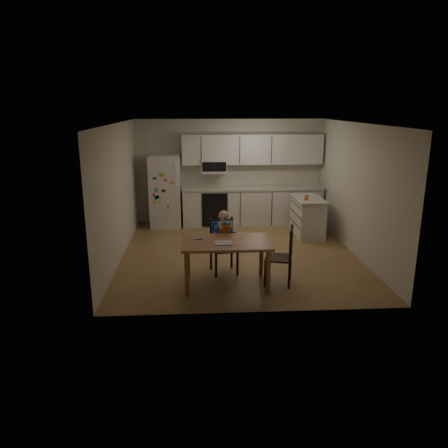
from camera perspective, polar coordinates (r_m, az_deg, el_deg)
name	(u,v)px	position (r m, az deg, el deg)	size (l,w,h in m)	color
room	(237,186)	(8.72, 1.72, 4.92)	(4.52, 5.01, 2.51)	olive
refrigerator	(165,191)	(10.43, -7.67, 4.28)	(0.72, 0.70, 1.70)	silver
kitchen_run	(251,188)	(10.56, 3.56, 4.68)	(3.37, 0.62, 2.15)	silver
kitchen_island	(308,216)	(9.87, 10.87, 0.99)	(0.60, 1.15, 0.85)	silver
red_cup	(306,198)	(9.51, 10.70, 3.40)	(0.09, 0.09, 0.11)	#D4592B
dining_table	(226,247)	(6.89, 0.29, -3.06)	(1.40, 0.90, 0.75)	brown
napkin	(223,243)	(6.76, -0.08, -2.48)	(0.28, 0.24, 0.01)	#A5A5A9
toddler_spoon	(198,239)	(6.94, -3.47, -2.02)	(0.02, 0.02, 0.12)	blue
chair_booster	(223,235)	(7.47, -0.09, -1.45)	(0.49, 0.49, 1.10)	black
chair_side	(285,252)	(7.07, 7.92, -3.68)	(0.51, 0.51, 0.95)	black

